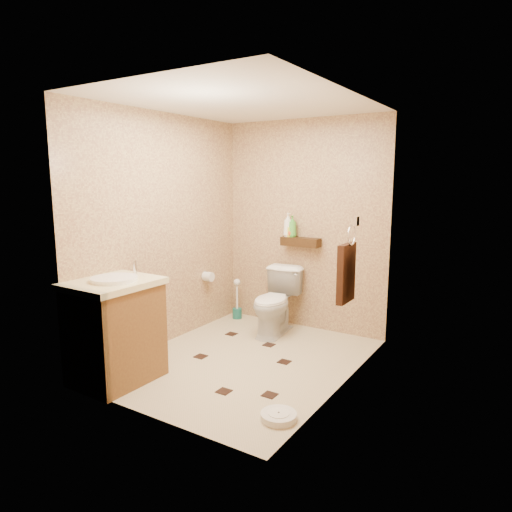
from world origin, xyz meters
The scene contains 18 objects.
ground centered at (0.00, 0.00, 0.00)m, with size 2.50×2.50×0.00m, color #C5B090.
wall_back centered at (0.00, 1.25, 1.20)m, with size 2.00×0.04×2.40m, color tan.
wall_front centered at (0.00, -1.25, 1.20)m, with size 2.00×0.04×2.40m, color tan.
wall_left centered at (-1.00, 0.00, 1.20)m, with size 0.04×2.50×2.40m, color tan.
wall_right centered at (1.00, 0.00, 1.20)m, with size 0.04×2.50×2.40m, color tan.
ceiling centered at (0.00, 0.00, 2.40)m, with size 2.00×2.50×0.02m, color silver.
wall_shelf centered at (0.00, 1.17, 1.02)m, with size 0.46×0.14×0.10m, color #37240F.
floor_accents centered at (0.03, -0.02, 0.00)m, with size 1.22×1.29×0.01m.
toilet centered at (-0.13, 0.83, 0.37)m, with size 0.41×0.72×0.74m, color white.
vanity centered at (-0.70, -0.95, 0.46)m, with size 0.61×0.74×1.03m.
bathroom_scale centered at (0.82, -0.78, 0.03)m, with size 0.31×0.31×0.05m.
toilet_brush centered at (-0.82, 1.07, 0.18)m, with size 0.12×0.12×0.51m.
towel_ring centered at (0.91, 0.25, 0.95)m, with size 0.12×0.30×0.76m.
toilet_paper centered at (-0.94, 0.65, 0.60)m, with size 0.12×0.11×0.12m.
bottle_a centered at (-0.16, 1.17, 1.21)m, with size 0.11×0.11×0.28m, color white.
bottle_b centered at (-0.14, 1.17, 1.16)m, with size 0.08×0.08×0.17m, color #FFF735.
bottle_c centered at (-0.12, 1.17, 1.14)m, with size 0.10×0.10×0.13m, color #DA4419.
bottle_d centered at (-0.11, 1.17, 1.19)m, with size 0.10×0.10×0.25m, color green.
Camera 1 is at (2.32, -3.48, 1.74)m, focal length 32.00 mm.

